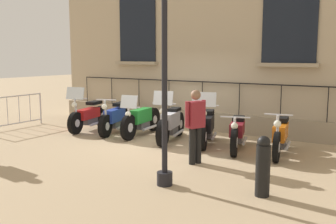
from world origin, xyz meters
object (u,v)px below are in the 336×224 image
(motorcycle_orange, at_px, (281,136))
(pedestrian_standing, at_px, (195,123))
(crowd_barrier, at_px, (13,111))
(bollard, at_px, (263,166))
(motorcycle_blue, at_px, (115,119))
(motorcycle_silver, at_px, (171,124))
(motorcycle_black, at_px, (207,127))
(motorcycle_green, at_px, (141,120))
(motorcycle_maroon, at_px, (237,133))
(motorcycle_red, at_px, (88,116))

(motorcycle_orange, relative_size, pedestrian_standing, 1.30)
(crowd_barrier, relative_size, bollard, 2.17)
(motorcycle_blue, relative_size, motorcycle_silver, 0.97)
(bollard, bearing_deg, crowd_barrier, -100.26)
(motorcycle_blue, relative_size, crowd_barrier, 0.91)
(motorcycle_blue, bearing_deg, motorcycle_black, 92.40)
(motorcycle_black, bearing_deg, motorcycle_orange, 89.20)
(motorcycle_green, xyz_separation_m, motorcycle_orange, (0.03, 4.04, -0.02))
(motorcycle_blue, height_order, motorcycle_green, motorcycle_green)
(motorcycle_maroon, bearing_deg, crowd_barrier, -80.29)
(motorcycle_green, distance_m, motorcycle_silver, 1.12)
(motorcycle_silver, bearing_deg, motorcycle_blue, -90.79)
(motorcycle_silver, xyz_separation_m, bollard, (2.70, 3.49, 0.05))
(motorcycle_black, distance_m, pedestrian_standing, 1.90)
(motorcycle_silver, xyz_separation_m, pedestrian_standing, (1.60, 1.62, 0.43))
(motorcycle_red, xyz_separation_m, motorcycle_maroon, (-0.09, 4.90, -0.02))
(motorcycle_maroon, relative_size, motorcycle_orange, 1.00)
(motorcycle_black, relative_size, motorcycle_maroon, 0.93)
(motorcycle_green, distance_m, motorcycle_orange, 4.04)
(crowd_barrier, bearing_deg, pedestrian_standing, 86.12)
(motorcycle_green, bearing_deg, motorcycle_orange, 89.53)
(crowd_barrier, xyz_separation_m, pedestrian_standing, (0.46, 6.79, 0.32))
(motorcycle_black, bearing_deg, motorcycle_green, -90.17)
(motorcycle_red, bearing_deg, motorcycle_orange, 91.43)
(motorcycle_green, relative_size, bollard, 2.17)
(motorcycle_red, distance_m, motorcycle_silver, 3.02)
(bollard, bearing_deg, motorcycle_orange, -168.90)
(bollard, bearing_deg, motorcycle_green, -121.92)
(pedestrian_standing, bearing_deg, motorcycle_silver, -134.58)
(motorcycle_blue, xyz_separation_m, motorcycle_black, (-0.12, 2.97, 0.03))
(motorcycle_maroon, bearing_deg, pedestrian_standing, -8.86)
(motorcycle_red, xyz_separation_m, motorcycle_green, (-0.18, 1.91, 0.02))
(motorcycle_silver, xyz_separation_m, motorcycle_maroon, (-0.07, 1.88, -0.04))
(motorcycle_orange, bearing_deg, motorcycle_black, -90.80)
(motorcycle_silver, bearing_deg, motorcycle_green, -98.09)
(motorcycle_red, height_order, motorcycle_black, motorcycle_black)
(motorcycle_maroon, bearing_deg, motorcycle_red, -88.90)
(motorcycle_green, xyz_separation_m, bollard, (2.86, 4.59, 0.05))
(motorcycle_maroon, xyz_separation_m, pedestrian_standing, (1.67, -0.26, 0.47))
(motorcycle_green, height_order, motorcycle_silver, motorcycle_silver)
(motorcycle_red, height_order, pedestrian_standing, pedestrian_standing)
(motorcycle_maroon, bearing_deg, motorcycle_green, -91.67)
(motorcycle_black, bearing_deg, motorcycle_red, -87.50)
(motorcycle_silver, height_order, bollard, motorcycle_silver)
(crowd_barrier, relative_size, pedestrian_standing, 1.38)
(motorcycle_maroon, distance_m, bollard, 3.21)
(motorcycle_silver, distance_m, crowd_barrier, 5.30)
(pedestrian_standing, bearing_deg, motorcycle_black, -160.38)
(motorcycle_green, bearing_deg, pedestrian_standing, 57.26)
(motorcycle_maroon, xyz_separation_m, crowd_barrier, (1.21, -7.05, 0.15))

